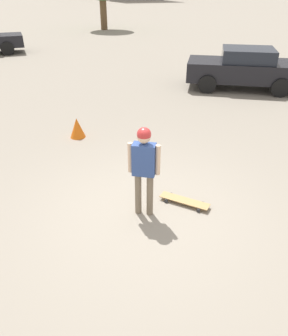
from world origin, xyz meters
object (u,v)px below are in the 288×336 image
object	(u,v)px
person	(144,162)
traffic_cone	(77,128)
car_parked_near	(244,68)
skateboard	(184,201)

from	to	relation	value
person	traffic_cone	distance (m)	3.72
car_parked_near	traffic_cone	distance (m)	7.09
car_parked_near	traffic_cone	world-z (taller)	car_parked_near
skateboard	car_parked_near	xyz separation A→B (m)	(5.29, 6.12, 0.69)
person	skateboard	xyz separation A→B (m)	(0.77, 0.01, -0.93)
skateboard	traffic_cone	distance (m)	3.84
person	traffic_cone	world-z (taller)	person
person	skateboard	distance (m)	1.21
skateboard	car_parked_near	bearing A→B (deg)	-83.83
skateboard	traffic_cone	bearing A→B (deg)	-22.84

